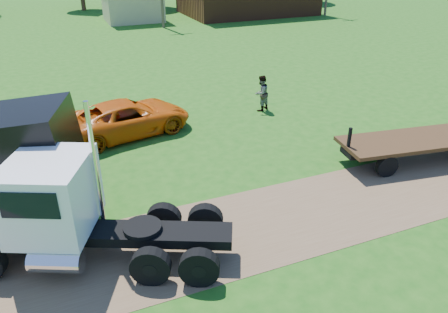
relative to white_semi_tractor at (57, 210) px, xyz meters
name	(u,v)px	position (x,y,z in m)	size (l,w,h in m)	color
ground	(274,221)	(6.63, -0.91, -1.60)	(140.00, 140.00, 0.00)	#1C5713
dirt_track	(274,221)	(6.63, -0.91, -1.59)	(120.00, 4.20, 0.01)	brown
white_semi_tractor	(57,210)	(0.00, 0.00, 0.00)	(7.79, 5.36, 4.68)	black
orange_pickup	(128,118)	(3.64, 8.21, -0.77)	(2.76, 5.99, 1.67)	#D25609
flatbed_trailer	(422,143)	(14.55, 0.72, -0.82)	(7.38, 3.16, 1.83)	#342210
spectator_b	(261,93)	(10.97, 8.60, -0.63)	(0.95, 0.74, 1.95)	#999999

